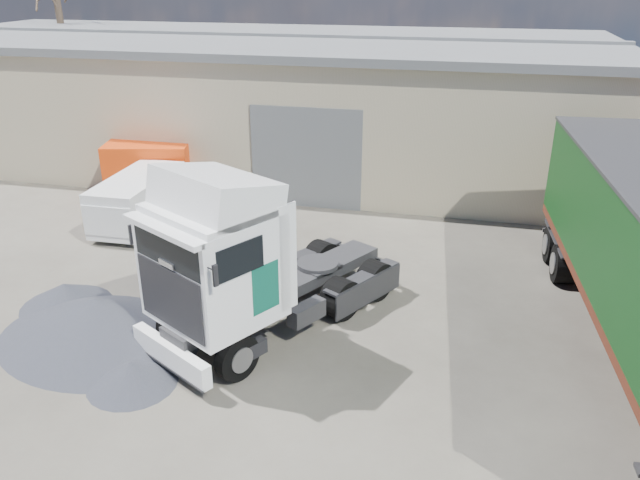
# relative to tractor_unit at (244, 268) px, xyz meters

# --- Properties ---
(ground) EXTENTS (120.00, 120.00, 0.00)m
(ground) POSITION_rel_tractor_unit_xyz_m (1.12, -1.10, -1.81)
(ground) COLOR #272420
(ground) RESTS_ON ground
(warehouse) EXTENTS (30.60, 12.60, 5.42)m
(warehouse) POSITION_rel_tractor_unit_xyz_m (-4.88, 14.89, 0.86)
(warehouse) COLOR #B9A98E
(warehouse) RESTS_ON ground
(tractor_unit) EXTENTS (5.21, 6.64, 4.29)m
(tractor_unit) POSITION_rel_tractor_unit_xyz_m (0.00, 0.00, 0.00)
(tractor_unit) COLOR black
(tractor_unit) RESTS_ON ground
(panel_van) EXTENTS (1.75, 4.10, 1.66)m
(panel_van) POSITION_rel_tractor_unit_xyz_m (-5.88, 5.72, -0.95)
(panel_van) COLOR black
(panel_van) RESTS_ON ground
(orange_skip) EXTENTS (3.66, 2.74, 2.05)m
(orange_skip) POSITION_rel_tractor_unit_xyz_m (-6.88, 8.70, -0.91)
(orange_skip) COLOR #2D2D30
(orange_skip) RESTS_ON ground
(gravel_heap) EXTENTS (5.98, 5.91, 1.04)m
(gravel_heap) POSITION_rel_tractor_unit_xyz_m (-3.44, -0.79, -1.32)
(gravel_heap) COLOR #20212A
(gravel_heap) RESTS_ON ground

